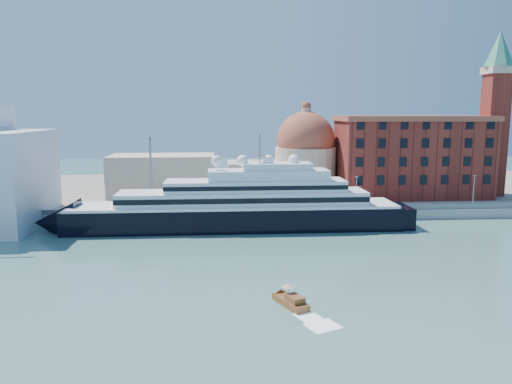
{
  "coord_description": "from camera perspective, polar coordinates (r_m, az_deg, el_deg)",
  "views": [
    {
      "loc": [
        -3.7,
        -87.89,
        26.23
      ],
      "look_at": [
        4.27,
        18.0,
        9.21
      ],
      "focal_mm": 35.0,
      "sensor_mm": 36.0,
      "label": 1
    }
  ],
  "objects": [
    {
      "name": "quay",
      "position": [
        124.48,
        -2.52,
        -2.48
      ],
      "size": [
        180.0,
        10.0,
        2.5
      ],
      "primitive_type": "cube",
      "color": "gray",
      "rests_on": "ground"
    },
    {
      "name": "land",
      "position": [
        164.88,
        -2.97,
        0.29
      ],
      "size": [
        260.0,
        72.0,
        2.0
      ],
      "primitive_type": "cube",
      "color": "slate",
      "rests_on": "ground"
    },
    {
      "name": "church",
      "position": [
        146.76,
        -0.34,
        3.11
      ],
      "size": [
        66.0,
        18.0,
        25.5
      ],
      "color": "beige",
      "rests_on": "land"
    },
    {
      "name": "water_taxi",
      "position": [
        69.97,
        4.04,
        -12.28
      ],
      "size": [
        4.62,
        6.88,
        3.11
      ],
      "rotation": [
        0.0,
        0.0,
        0.41
      ],
      "color": "brown",
      "rests_on": "ground"
    },
    {
      "name": "quay_fence",
      "position": [
        119.71,
        -2.45,
        -2.05
      ],
      "size": [
        180.0,
        0.1,
        1.2
      ],
      "primitive_type": "cube",
      "color": "slate",
      "rests_on": "quay"
    },
    {
      "name": "superyacht",
      "position": [
        113.03,
        -3.66,
        -2.07
      ],
      "size": [
        84.6,
        11.73,
        25.28
      ],
      "color": "black",
      "rests_on": "ground"
    },
    {
      "name": "lamp_posts",
      "position": [
        121.6,
        -8.5,
        1.26
      ],
      "size": [
        120.8,
        2.4,
        18.0
      ],
      "color": "slate",
      "rests_on": "quay"
    },
    {
      "name": "ground",
      "position": [
        91.8,
        -1.83,
        -7.5
      ],
      "size": [
        400.0,
        400.0,
        0.0
      ],
      "primitive_type": "plane",
      "color": "#3B6761",
      "rests_on": "ground"
    },
    {
      "name": "campanile",
      "position": [
        161.02,
        25.71,
        9.12
      ],
      "size": [
        8.4,
        8.4,
        47.0
      ],
      "color": "maroon",
      "rests_on": "land"
    },
    {
      "name": "warehouse",
      "position": [
        151.09,
        17.39,
        3.97
      ],
      "size": [
        43.0,
        19.0,
        23.25
      ],
      "color": "maroon",
      "rests_on": "land"
    }
  ]
}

